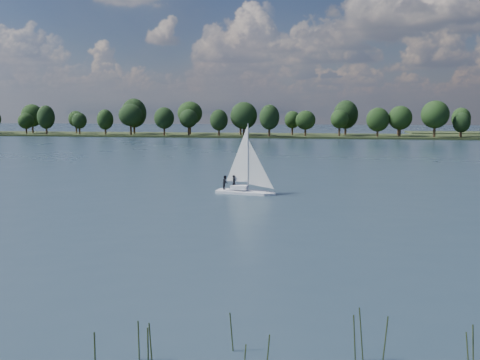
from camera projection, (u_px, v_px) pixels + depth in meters
name	position (u px, v px, depth m)	size (l,w,h in m)	color
ground	(284.00, 157.00, 130.24)	(700.00, 700.00, 0.00)	#233342
far_shore	(307.00, 137.00, 239.68)	(660.00, 40.00, 1.50)	black
sailboat	(243.00, 173.00, 71.24)	(7.72, 3.39, 9.83)	silver
treeline	(269.00, 118.00, 238.77)	(562.47, 73.99, 18.12)	black
reeds	(73.00, 338.00, 23.75)	(58.48, 9.03, 2.38)	#283316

